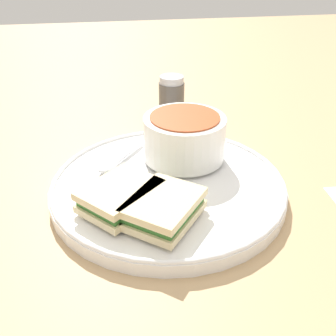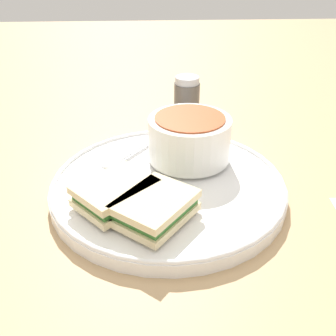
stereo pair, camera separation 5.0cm
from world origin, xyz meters
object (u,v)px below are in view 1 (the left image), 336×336
(spoon, at_px, (111,164))
(salt_shaker, at_px, (172,100))
(sandwich_half_far, at_px, (164,208))
(sandwich_half_near, at_px, (120,196))
(soup_bowl, at_px, (184,137))

(spoon, xyz_separation_m, salt_shaker, (-0.12, -0.18, 0.02))
(spoon, height_order, salt_shaker, salt_shaker)
(spoon, height_order, sandwich_half_far, sandwich_half_far)
(sandwich_half_near, distance_m, salt_shaker, 0.30)
(soup_bowl, relative_size, sandwich_half_far, 1.04)
(soup_bowl, relative_size, salt_shaker, 1.36)
(sandwich_half_near, xyz_separation_m, salt_shaker, (-0.11, -0.27, 0.01))
(spoon, xyz_separation_m, sandwich_half_near, (-0.01, 0.09, 0.01))
(sandwich_half_near, relative_size, salt_shaker, 1.31)
(soup_bowl, height_order, spoon, soup_bowl)
(soup_bowl, height_order, sandwich_half_far, soup_bowl)
(soup_bowl, height_order, salt_shaker, same)
(spoon, distance_m, salt_shaker, 0.22)
(spoon, relative_size, sandwich_half_far, 0.86)
(soup_bowl, xyz_separation_m, sandwich_half_far, (0.05, 0.13, -0.02))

